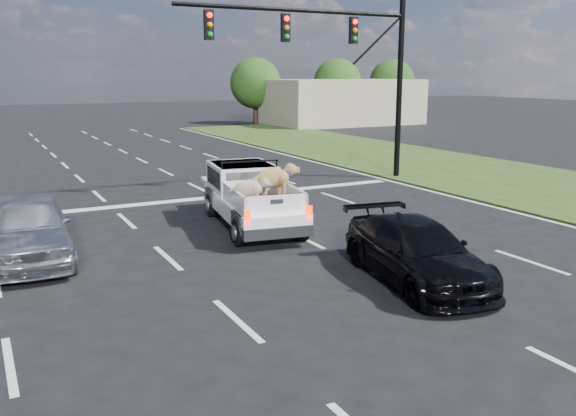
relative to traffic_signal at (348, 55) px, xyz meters
name	(u,v)px	position (x,y,z in m)	size (l,w,h in m)	color
ground	(326,303)	(-7.20, -10.50, -4.73)	(160.00, 160.00, 0.00)	black
road_markings	(203,225)	(-7.20, -3.94, -4.72)	(17.75, 60.00, 0.01)	silver
grass_shoulder_right	(548,187)	(5.80, -4.50, -4.70)	(8.00, 60.00, 0.06)	#223E13
traffic_signal	(348,55)	(0.00, 0.00, 0.00)	(9.11, 0.31, 7.00)	black
building_right	(342,102)	(14.80, 23.50, -2.93)	(12.00, 7.00, 3.60)	tan
tree_far_d	(255,83)	(8.80, 27.50, -1.44)	(4.20, 4.20, 5.40)	#332114
tree_far_e	(337,83)	(16.80, 27.50, -1.44)	(4.20, 4.20, 5.40)	#332114
tree_far_f	(392,82)	(22.80, 27.50, -1.44)	(4.20, 4.20, 5.40)	#332114
pickup_truck	(251,195)	(-6.05, -4.66, -3.88)	(2.45, 4.96, 1.78)	black
silver_sedan	(28,228)	(-11.69, -5.22, -3.99)	(1.74, 4.33, 1.47)	#B0B3B8
black_coupe	(416,251)	(-5.00, -10.29, -4.12)	(1.71, 4.20, 1.22)	black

